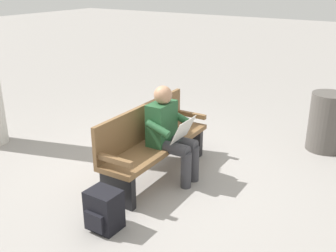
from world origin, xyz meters
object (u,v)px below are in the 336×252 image
at_px(backpack, 104,210).
at_px(trash_bin, 327,122).
at_px(bench_near, 152,141).
at_px(person_seated, 170,131).

relative_size(backpack, trash_bin, 0.49).
xyz_separation_m(bench_near, backpack, (1.21, 0.26, -0.25)).
xyz_separation_m(bench_near, person_seated, (-0.04, 0.23, 0.17)).
relative_size(person_seated, trash_bin, 1.40).
bearing_deg(backpack, trash_bin, 156.66).
distance_m(bench_near, trash_bin, 2.59).
bearing_deg(person_seated, trash_bin, 142.64).
relative_size(bench_near, person_seated, 1.54).
xyz_separation_m(backpack, trash_bin, (-3.21, 1.39, 0.22)).
bearing_deg(bench_near, trash_bin, 138.96).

